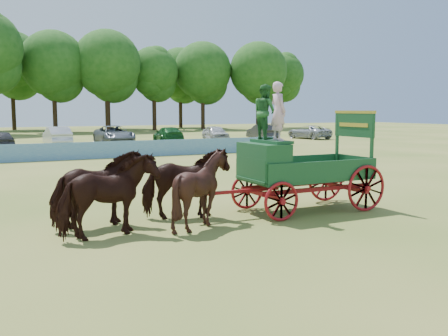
# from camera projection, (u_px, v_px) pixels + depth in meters

# --- Properties ---
(ground) EXTENTS (160.00, 160.00, 0.00)m
(ground) POSITION_uv_depth(u_px,v_px,m) (263.00, 208.00, 15.38)
(ground) COLOR #9B8E46
(ground) RESTS_ON ground
(horse_lead_left) EXTENTS (2.53, 1.56, 1.98)m
(horse_lead_left) POSITION_uv_depth(u_px,v_px,m) (108.00, 196.00, 11.74)
(horse_lead_left) COLOR black
(horse_lead_left) RESTS_ON ground
(horse_lead_right) EXTENTS (2.54, 1.62, 1.98)m
(horse_lead_right) POSITION_uv_depth(u_px,v_px,m) (98.00, 190.00, 12.72)
(horse_lead_right) COLOR black
(horse_lead_right) RESTS_ON ground
(horse_wheel_left) EXTENTS (2.09, 1.93, 1.99)m
(horse_wheel_left) POSITION_uv_depth(u_px,v_px,m) (201.00, 189.00, 12.82)
(horse_wheel_left) COLOR black
(horse_wheel_left) RESTS_ON ground
(horse_wheel_right) EXTENTS (2.54, 1.62, 1.98)m
(horse_wheel_right) POSITION_uv_depth(u_px,v_px,m) (185.00, 183.00, 13.79)
(horse_wheel_right) COLOR black
(horse_wheel_right) RESTS_ON ground
(farm_dray) EXTENTS (6.00, 2.00, 3.79)m
(farm_dray) POSITION_uv_depth(u_px,v_px,m) (285.00, 156.00, 14.57)
(farm_dray) COLOR #A6101E
(farm_dray) RESTS_ON ground
(sponsor_banner) EXTENTS (26.00, 0.08, 1.05)m
(sponsor_banner) POSITION_uv_depth(u_px,v_px,m) (98.00, 150.00, 30.84)
(sponsor_banner) COLOR #1E62A5
(sponsor_banner) RESTS_ON ground
(parked_cars) EXTENTS (51.88, 7.29, 1.64)m
(parked_cars) POSITION_uv_depth(u_px,v_px,m) (57.00, 137.00, 41.30)
(parked_cars) COLOR silver
(parked_cars) RESTS_ON ground
(treeline) EXTENTS (90.57, 23.06, 15.70)m
(treeline) POSITION_uv_depth(u_px,v_px,m) (4.00, 61.00, 66.03)
(treeline) COLOR #382314
(treeline) RESTS_ON ground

